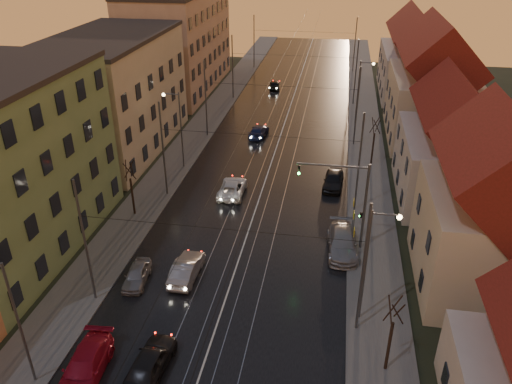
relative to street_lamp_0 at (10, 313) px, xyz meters
The scene contains 40 objects.
road 39.38m from the street_lamp_0, 76.53° to the left, with size 16.00×120.00×0.04m, color black.
sidewalk_left 38.31m from the street_lamp_0, 91.35° to the left, with size 4.00×120.00×0.15m, color #4C4C4C.
sidewalk_right 42.80m from the street_lamp_0, 63.31° to the left, with size 4.00×120.00×0.15m, color #4C4C4C.
tram_rail_0 38.92m from the street_lamp_0, 79.70° to the left, with size 0.06×120.00×0.03m, color gray.
tram_rail_1 39.20m from the street_lamp_0, 77.63° to the left, with size 0.06×120.00×0.03m, color gray.
tram_rail_2 39.56m from the street_lamp_0, 75.43° to the left, with size 0.06×120.00×0.03m, color gray.
tram_rail_3 39.94m from the street_lamp_0, 73.43° to the left, with size 0.06×120.00×0.03m, color gray.
apartment_left_2 33.10m from the street_lamp_0, 104.70° to the left, with size 10.00×20.00×12.00m, color tan.
apartment_left_3 56.67m from the street_lamp_0, 98.53° to the left, with size 10.00×24.00×14.00m, color tan.
house_right_1 29.17m from the street_lamp_0, 26.47° to the left, with size 8.67×10.20×10.80m.
house_right_2 36.84m from the street_lamp_0, 44.89° to the left, with size 9.18×12.24×9.20m.
house_right_3 48.61m from the street_lamp_0, 57.52° to the left, with size 9.18×14.28×11.50m.
house_right_4 64.52m from the street_lamp_0, 66.13° to the left, with size 9.18×16.32×10.00m.
catenary_pole_l_1 7.03m from the street_lamp_0, 85.88° to the left, with size 0.16×0.16×9.00m, color #595B60.
catenary_pole_r_1 19.04m from the street_lamp_0, 21.57° to the left, with size 0.16×0.16×9.00m, color #595B60.
catenary_pole_l_2 22.01m from the street_lamp_0, 88.69° to the left, with size 0.16×0.16×9.00m, color #595B60.
catenary_pole_r_2 28.24m from the street_lamp_0, 51.17° to the left, with size 0.16×0.16×9.00m, color #595B60.
catenary_pole_l_3 37.01m from the street_lamp_0, 89.22° to the left, with size 0.16×0.16×9.00m, color #595B60.
catenary_pole_r_3 41.02m from the street_lamp_0, 64.43° to the left, with size 0.16×0.16×9.00m, color #595B60.
catenary_pole_l_4 52.00m from the street_lamp_0, 89.44° to the left, with size 0.16×0.16×9.00m, color #595B60.
catenary_pole_r_4 54.93m from the street_lamp_0, 71.20° to the left, with size 0.16×0.16×9.00m, color #595B60.
catenary_pole_l_5 70.00m from the street_lamp_0, 89.59° to the left, with size 0.16×0.16×9.00m, color #595B60.
catenary_pole_r_5 72.21m from the street_lamp_0, 75.81° to the left, with size 0.16×0.16×9.00m, color #595B60.
street_lamp_0 is the anchor object (origin of this frame).
street_lamp_1 19.89m from the street_lamp_0, 23.72° to the left, with size 1.75×0.32×8.00m.
street_lamp_2 28.00m from the street_lamp_0, 90.00° to the left, with size 1.75×0.32×8.00m.
street_lamp_3 47.62m from the street_lamp_0, 67.52° to the left, with size 1.75×0.32×8.00m.
traffic_light_mast 23.42m from the street_lamp_0, 43.10° to the left, with size 5.30×0.32×7.20m.
bare_tree_0 18.19m from the street_lamp_0, 93.47° to the left, with size 1.09×1.09×5.11m.
bare_tree_1 19.86m from the street_lamp_0, 11.71° to the left, with size 1.09×1.09×5.11m.
bare_tree_2 37.56m from the street_lamp_0, 58.63° to the left, with size 1.09×1.09×5.11m.
driving_car_0 7.76m from the street_lamp_0, 15.26° to the left, with size 1.79×4.45×1.52m, color black.
driving_car_1 12.59m from the street_lamp_0, 60.46° to the left, with size 1.55×4.44×1.46m, color gray.
driving_car_2 24.39m from the street_lamp_0, 74.35° to the left, with size 2.23×4.83×1.34m, color white.
driving_car_3 38.70m from the street_lamp_0, 80.21° to the left, with size 1.80×4.43×1.29m, color #19234B.
driving_car_4 58.26m from the street_lamp_0, 84.27° to the left, with size 1.55×3.85×1.31m, color black.
parked_left_2 5.13m from the street_lamp_0, 14.78° to the left, with size 2.04×5.03×1.46m, color maroon.
parked_left_3 10.49m from the street_lamp_0, 74.35° to the left, with size 1.45×3.60×1.23m, color gray.
parked_right_1 23.08m from the street_lamp_0, 42.66° to the left, with size 2.20×5.40×1.57m, color #98989D.
parked_right_2 30.77m from the street_lamp_0, 59.00° to the left, with size 1.78×4.42×1.51m, color black.
Camera 1 is at (6.34, -15.04, 22.10)m, focal length 35.00 mm.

